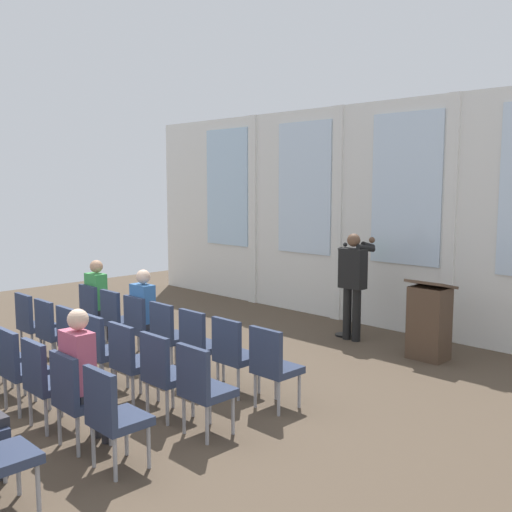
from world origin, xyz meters
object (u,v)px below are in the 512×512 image
audience_r0_c2 (146,310)px  audience_r2_c5 (83,370)px  chair_r1_c4 (130,358)px  chair_r2_c4 (45,378)px  audience_r0_c0 (99,297)px  speaker (353,278)px  chair_r0_c4 (199,341)px  chair_r0_c5 (234,351)px  lectern (429,321)px  chair_r2_c5 (76,394)px  chair_r2_c3 (19,365)px  chair_r1_c0 (32,321)px  chair_r1_c1 (53,328)px  chair_r0_c0 (95,310)px  chair_r1_c3 (101,347)px  chair_r1_c6 (202,385)px  mic_stand (344,316)px  chair_r1_c2 (75,337)px  chair_r0_c3 (169,332)px  chair_r0_c6 (273,363)px  chair_r0_c2 (141,324)px  chair_r1_c5 (164,370)px  chair_r0_c1 (117,317)px  chair_r2_c6 (112,412)px

audience_r0_c2 → audience_r2_c5: bearing=-46.6°
chair_r1_c4 → chair_r2_c4: 1.01m
audience_r0_c0 → speaker: bearing=47.6°
chair_r0_c4 → chair_r0_c5: bearing=0.0°
lectern → audience_r2_c5: audience_r2_c5 is taller
chair_r2_c5 → chair_r2_c3: bearing=180.0°
chair_r1_c0 → chair_r2_c4: same height
audience_r0_c2 → chair_r1_c1: size_ratio=1.39×
chair_r0_c0 → chair_r1_c3: bearing=-27.8°
speaker → chair_r1_c6: (1.13, -4.06, -0.47)m
chair_r0_c0 → chair_r1_c3: (1.92, -1.01, 0.00)m
lectern → chair_r1_c4: (-1.55, -3.99, -0.02)m
mic_stand → audience_r0_c2: mic_stand is taller
lectern → chair_r1_c2: 4.89m
chair_r0_c3 → chair_r1_c3: size_ratio=1.00×
speaker → audience_r0_c0: (-2.71, -2.97, -0.27)m
chair_r0_c6 → chair_r1_c2: same height
chair_r1_c6 → chair_r0_c2: bearing=158.4°
chair_r2_c3 → chair_r1_c6: bearing=27.8°
chair_r1_c4 → chair_r1_c6: 1.28m
chair_r1_c5 → chair_r2_c5: size_ratio=1.00×
chair_r1_c0 → chair_r1_c5: (3.20, 0.00, 0.00)m
chair_r1_c4 → audience_r0_c0: bearing=156.9°
lectern → chair_r2_c4: (-1.55, -5.00, -0.02)m
mic_stand → chair_r2_c4: mic_stand is taller
audience_r0_c0 → chair_r0_c3: bearing=-2.4°
chair_r1_c2 → chair_r1_c5: bearing=0.0°
chair_r1_c4 → chair_r1_c5: same height
audience_r0_c2 → audience_r2_c5: audience_r2_c5 is taller
chair_r0_c1 → chair_r1_c4: same height
chair_r1_c2 → audience_r2_c5: audience_r2_c5 is taller
chair_r0_c0 → chair_r0_c4: size_ratio=1.00×
audience_r0_c0 → audience_r2_c5: size_ratio=0.98×
lectern → audience_r2_c5: bearing=-100.4°
chair_r0_c5 → chair_r1_c0: same height
lectern → chair_r1_c1: 5.28m
chair_r0_c2 → chair_r1_c6: 2.76m
chair_r1_c3 → chair_r2_c5: (1.28, -1.01, 0.00)m
chair_r1_c4 → chair_r1_c1: bearing=180.0°
chair_r1_c6 → chair_r2_c3: bearing=-152.2°
audience_r0_c0 → chair_r2_c5: bearing=-33.4°
lectern → chair_r0_c5: bearing=-106.9°
audience_r0_c2 → chair_r1_c2: 1.11m
speaker → chair_r0_c0: 4.11m
chair_r0_c5 → chair_r1_c2: same height
chair_r0_c6 → chair_r1_c5: size_ratio=1.00×
audience_r0_c0 → chair_r0_c6: bearing=-1.2°
audience_r0_c0 → chair_r1_c3: audience_r0_c0 is taller
audience_r0_c2 → chair_r2_c6: audience_r0_c2 is taller
chair_r2_c3 → chair_r2_c4: size_ratio=1.00×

